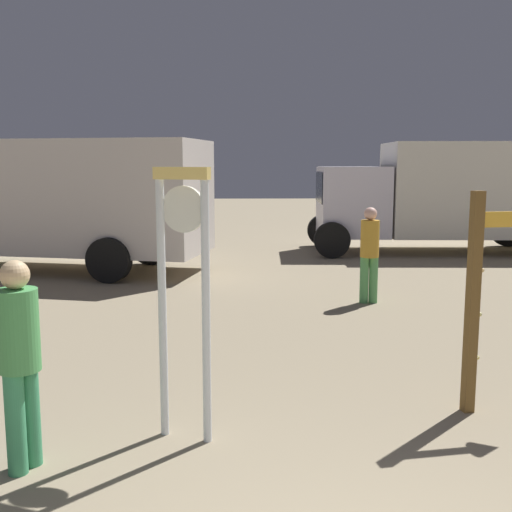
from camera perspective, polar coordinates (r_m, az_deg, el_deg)
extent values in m
cylinder|color=silver|center=(5.28, -8.64, -5.00)|extent=(0.07, 0.07, 2.20)
cylinder|color=silver|center=(5.10, -4.64, -5.40)|extent=(0.07, 0.07, 2.20)
cube|color=#FFDA70|center=(5.04, -6.90, 7.61)|extent=(0.48, 0.25, 0.10)
cylinder|color=white|center=(5.08, -6.69, 4.32)|extent=(0.37, 0.18, 0.38)
cube|color=black|center=(5.10, -6.56, 4.34)|extent=(0.05, 0.03, 0.09)
cube|color=black|center=(5.10, -6.56, 4.34)|extent=(0.13, 0.06, 0.10)
cube|color=brown|center=(6.06, 19.38, -4.19)|extent=(0.11, 0.11, 2.08)
sphere|color=#FFED84|center=(6.23, 19.79, -8.83)|extent=(0.04, 0.04, 0.04)
sphere|color=#F0ED97|center=(6.12, 19.98, -5.10)|extent=(0.04, 0.04, 0.04)
sphere|color=#FFDF92|center=(6.04, 20.18, -1.25)|extent=(0.04, 0.04, 0.04)
sphere|color=#FEDC8F|center=(5.99, 20.39, 2.69)|extent=(0.04, 0.04, 0.04)
cylinder|color=#3D9663|center=(5.11, -21.33, -14.27)|extent=(0.15, 0.15, 0.79)
cylinder|color=#3D9663|center=(5.22, -20.12, -13.74)|extent=(0.15, 0.15, 0.79)
cylinder|color=#4B9E54|center=(4.95, -21.14, -6.41)|extent=(0.31, 0.31, 0.62)
sphere|color=#E4BE8A|center=(4.86, -21.41, -1.62)|extent=(0.22, 0.22, 0.22)
cylinder|color=#539E57|center=(10.54, 9.96, -2.20)|extent=(0.15, 0.15, 0.78)
cylinder|color=#539E57|center=(10.57, 10.79, -2.19)|extent=(0.15, 0.15, 0.78)
cylinder|color=gold|center=(10.45, 10.48, 1.59)|extent=(0.31, 0.31, 0.62)
sphere|color=#E6AF9A|center=(10.41, 10.54, 3.87)|extent=(0.22, 0.22, 0.22)
cube|color=silver|center=(13.80, -15.14, 5.34)|extent=(5.33, 3.28, 2.38)
cylinder|color=black|center=(14.57, -9.71, 0.97)|extent=(0.93, 0.44, 0.90)
cylinder|color=black|center=(12.50, -13.44, -0.37)|extent=(0.93, 0.44, 0.90)
cube|color=silver|center=(17.45, 20.42, 5.79)|extent=(5.25, 2.46, 2.43)
cube|color=silver|center=(16.62, 8.88, 5.04)|extent=(1.82, 2.21, 1.81)
cube|color=black|center=(16.50, 5.87, 6.34)|extent=(0.10, 1.81, 0.80)
cylinder|color=black|center=(17.75, 6.23, 2.37)|extent=(0.91, 0.28, 0.90)
cylinder|color=black|center=(15.48, 7.04, 1.47)|extent=(0.91, 0.28, 0.90)
cylinder|color=black|center=(19.00, 22.24, 2.19)|extent=(0.91, 0.28, 0.90)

